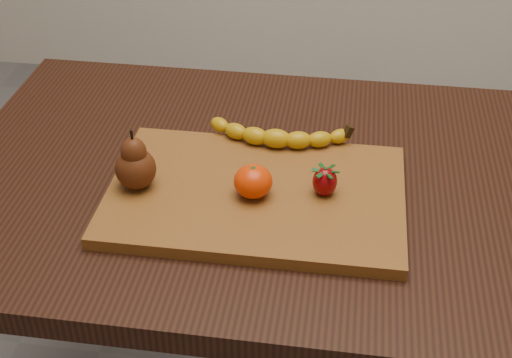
# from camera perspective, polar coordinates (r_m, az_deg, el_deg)

# --- Properties ---
(table) EXTENTS (1.00, 0.70, 0.76)m
(table) POSITION_cam_1_polar(r_m,az_deg,el_deg) (1.21, -0.02, -3.36)
(table) COLOR black
(table) RESTS_ON ground
(cutting_board) EXTENTS (0.45, 0.30, 0.02)m
(cutting_board) POSITION_cam_1_polar(r_m,az_deg,el_deg) (1.09, 0.00, -1.28)
(cutting_board) COLOR brown
(cutting_board) RESTS_ON table
(banana) EXTENTS (0.21, 0.06, 0.03)m
(banana) POSITION_cam_1_polar(r_m,az_deg,el_deg) (1.18, 1.61, 3.25)
(banana) COLOR #CA9C09
(banana) RESTS_ON cutting_board
(pear) EXTENTS (0.07, 0.07, 0.10)m
(pear) POSITION_cam_1_polar(r_m,az_deg,el_deg) (1.08, -9.69, 1.59)
(pear) COLOR #4F220C
(pear) RESTS_ON cutting_board
(mandarin) EXTENTS (0.07, 0.07, 0.05)m
(mandarin) POSITION_cam_1_polar(r_m,az_deg,el_deg) (1.06, -0.23, -0.19)
(mandarin) COLOR #E53302
(mandarin) RESTS_ON cutting_board
(strawberry) EXTENTS (0.04, 0.04, 0.05)m
(strawberry) POSITION_cam_1_polar(r_m,az_deg,el_deg) (1.07, 5.53, -0.13)
(strawberry) COLOR #820307
(strawberry) RESTS_ON cutting_board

